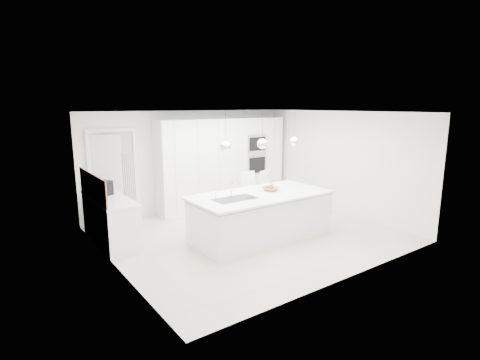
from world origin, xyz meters
TOP-DOWN VIEW (x-y plane):
  - floor at (0.00, 0.00)m, footprint 5.50×5.50m
  - wall_back at (0.00, 2.50)m, footprint 5.50×0.00m
  - wall_left at (-2.75, 0.00)m, footprint 0.00×5.00m
  - ceiling at (0.00, 0.00)m, footprint 5.50×5.50m
  - tall_cabinets at (0.80, 2.20)m, footprint 3.60×0.60m
  - oven_stack at (1.70, 1.89)m, footprint 0.62×0.04m
  - doorway_frame at (-1.95, 2.47)m, footprint 1.11×0.08m
  - hallway_door at (-2.20, 2.42)m, footprint 0.76×0.38m
  - radiator at (-1.63, 2.46)m, footprint 0.32×0.04m
  - left_base_cabinets at (-2.45, 1.20)m, footprint 0.60×1.80m
  - left_worktop at (-2.45, 1.20)m, footprint 0.62×1.82m
  - oak_backsplash at (-2.74, 1.20)m, footprint 0.02×1.80m
  - island_base at (0.10, -0.30)m, footprint 2.80×1.20m
  - island_worktop at (0.10, -0.25)m, footprint 2.84×1.40m
  - island_sink at (-0.55, -0.30)m, footprint 0.84×0.44m
  - island_tap at (-0.50, -0.10)m, footprint 0.02×0.02m
  - pendant_left at (-0.75, -0.30)m, footprint 0.20×0.20m
  - pendant_mid at (0.10, -0.30)m, footprint 0.20×0.20m
  - pendant_right at (0.95, -0.30)m, footprint 0.20×0.20m
  - fruit_bowl at (0.45, -0.17)m, footprint 0.39×0.39m
  - espresso_machine at (-2.43, 1.46)m, footprint 0.26×0.31m
  - bar_stool_left at (0.48, 0.54)m, footprint 0.43×0.57m
  - bar_stool_right at (1.09, 0.69)m, footprint 0.50×0.59m
  - apple_a at (0.39, -0.15)m, footprint 0.08×0.08m
  - apple_b at (0.46, -0.14)m, footprint 0.08×0.08m
  - apple_c at (0.50, -0.14)m, footprint 0.08×0.08m
  - banana_bunch at (0.43, -0.17)m, footprint 0.24×0.17m

SIDE VIEW (x-z plane):
  - floor at x=0.00m, z-range 0.00..0.00m
  - left_base_cabinets at x=-2.45m, z-range 0.00..0.86m
  - island_base at x=0.10m, z-range 0.00..0.86m
  - bar_stool_right at x=1.09m, z-range 0.00..1.10m
  - bar_stool_left at x=0.48m, z-range 0.00..1.17m
  - island_sink at x=-0.55m, z-range 0.73..0.91m
  - radiator at x=-1.63m, z-range 0.15..1.55m
  - left_worktop at x=-2.45m, z-range 0.86..0.90m
  - island_worktop at x=0.10m, z-range 0.86..0.90m
  - fruit_bowl at x=0.45m, z-range 0.90..0.98m
  - apple_a at x=0.39m, z-range 0.93..1.01m
  - apple_c at x=0.50m, z-range 0.93..1.01m
  - apple_b at x=0.46m, z-range 0.93..1.01m
  - hallway_door at x=-2.20m, z-range 0.00..2.00m
  - banana_bunch at x=0.43m, z-range 0.91..1.12m
  - doorway_frame at x=-1.95m, z-range -0.04..2.09m
  - espresso_machine at x=-2.43m, z-range 0.90..1.19m
  - island_tap at x=-0.50m, z-range 0.90..1.20m
  - tall_cabinets at x=0.80m, z-range 0.00..2.30m
  - oak_backsplash at x=-2.74m, z-range 0.90..1.40m
  - wall_back at x=0.00m, z-range -1.50..4.00m
  - wall_left at x=-2.75m, z-range -1.25..3.75m
  - oven_stack at x=1.70m, z-range 0.83..1.88m
  - pendant_left at x=-0.75m, z-range 1.80..2.00m
  - pendant_mid at x=0.10m, z-range 1.80..2.00m
  - pendant_right at x=0.95m, z-range 1.80..2.00m
  - ceiling at x=0.00m, z-range 2.50..2.50m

